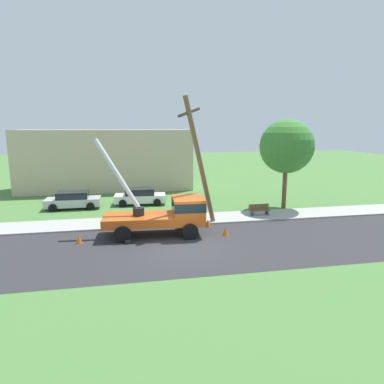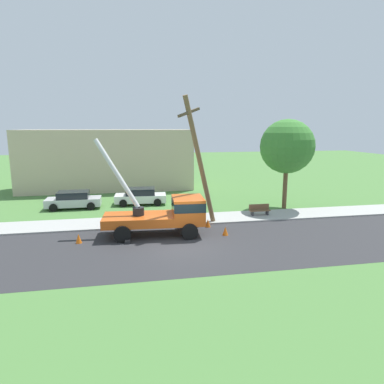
{
  "view_description": "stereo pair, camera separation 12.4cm",
  "coord_description": "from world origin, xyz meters",
  "views": [
    {
      "loc": [
        -3.08,
        -18.09,
        6.65
      ],
      "look_at": [
        1.25,
        3.96,
        2.37
      ],
      "focal_mm": 31.86,
      "sensor_mm": 36.0,
      "label": 1
    },
    {
      "loc": [
        -2.96,
        -18.11,
        6.65
      ],
      "look_at": [
        1.25,
        3.96,
        2.37
      ],
      "focal_mm": 31.86,
      "sensor_mm": 36.0,
      "label": 2
    }
  ],
  "objects": [
    {
      "name": "ground_plane",
      "position": [
        0.0,
        12.0,
        0.0
      ],
      "size": [
        120.0,
        120.0,
        0.0
      ],
      "primitive_type": "plane",
      "color": "#477538"
    },
    {
      "name": "road_asphalt",
      "position": [
        0.0,
        0.0,
        0.0
      ],
      "size": [
        80.0,
        8.19,
        0.01
      ],
      "primitive_type": "cube",
      "color": "#2B2B2D",
      "rests_on": "ground"
    },
    {
      "name": "sidewalk_strip",
      "position": [
        0.0,
        5.55,
        0.05
      ],
      "size": [
        80.0,
        2.91,
        0.1
      ],
      "primitive_type": "cube",
      "color": "#9E9E99",
      "rests_on": "ground"
    },
    {
      "name": "utility_truck",
      "position": [
        -0.61,
        2.46,
        1.41
      ],
      "size": [
        6.75,
        3.21,
        5.98
      ],
      "color": "#C65119",
      "rests_on": "ground"
    },
    {
      "name": "leaning_utility_pole",
      "position": [
        1.76,
        3.92,
        4.46
      ],
      "size": [
        2.99,
        1.96,
        8.7
      ],
      "color": "brown",
      "rests_on": "ground"
    },
    {
      "name": "traffic_cone_ahead",
      "position": [
        2.92,
        1.58,
        0.28
      ],
      "size": [
        0.36,
        0.36,
        0.56
      ],
      "primitive_type": "cone",
      "color": "orange",
      "rests_on": "ground"
    },
    {
      "name": "traffic_cone_behind",
      "position": [
        -5.9,
        1.75,
        0.28
      ],
      "size": [
        0.36,
        0.36,
        0.56
      ],
      "primitive_type": "cone",
      "color": "orange",
      "rests_on": "ground"
    },
    {
      "name": "traffic_cone_curbside",
      "position": [
        2.26,
        3.53,
        0.28
      ],
      "size": [
        0.36,
        0.36,
        0.56
      ],
      "primitive_type": "cone",
      "color": "orange",
      "rests_on": "ground"
    },
    {
      "name": "parked_sedan_silver",
      "position": [
        -7.46,
        10.92,
        0.71
      ],
      "size": [
        4.4,
        2.03,
        1.42
      ],
      "color": "#B7B7BF",
      "rests_on": "ground"
    },
    {
      "name": "parked_sedan_white",
      "position": [
        -1.93,
        11.42,
        0.71
      ],
      "size": [
        4.51,
        2.22,
        1.42
      ],
      "color": "silver",
      "rests_on": "ground"
    },
    {
      "name": "park_bench",
      "position": [
        6.78,
        5.61,
        0.46
      ],
      "size": [
        1.6,
        0.45,
        0.9
      ],
      "color": "brown",
      "rests_on": "ground"
    },
    {
      "name": "roadside_tree_near",
      "position": [
        9.8,
        7.69,
        5.11
      ],
      "size": [
        4.38,
        4.38,
        7.32
      ],
      "color": "brown",
      "rests_on": "ground"
    },
    {
      "name": "lowrise_building_backdrop",
      "position": [
        -5.04,
        20.1,
        3.2
      ],
      "size": [
        18.0,
        6.0,
        6.4
      ],
      "primitive_type": "cube",
      "color": "#C6B293",
      "rests_on": "ground"
    }
  ]
}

